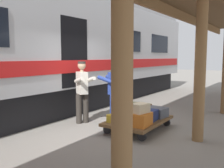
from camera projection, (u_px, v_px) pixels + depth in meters
The scene contains 13 objects.
ground_plane at pixel (126, 127), 6.49m from camera, with size 60.00×60.00×0.00m, color gray.
train_car at pixel (40, 50), 8.05m from camera, with size 3.03×17.67×4.00m.
luggage_cart at pixel (138, 121), 6.27m from camera, with size 1.15×1.79×0.27m.
suitcase_orange_carryall at pixel (139, 119), 5.70m from camera, with size 0.49×0.53×0.29m, color #CC6B23.
suitcase_slate_roller at pixel (156, 112), 6.52m from camera, with size 0.51×0.44×0.24m, color #4C515B.
suitcase_brown_leather at pixel (139, 109), 6.80m from camera, with size 0.51×0.59×0.27m, color brown.
suitcase_navy_fabric at pixel (148, 115), 6.11m from camera, with size 0.38×0.53×0.26m, color navy.
suitcase_yellow_case at pixel (119, 118), 5.99m from camera, with size 0.41×0.48×0.19m, color gold.
suitcase_maroon_trunk at pixel (130, 114), 6.40m from camera, with size 0.37×0.55×0.22m, color maroon.
suitcase_cream_canvas at pixel (140, 108), 5.68m from camera, with size 0.30×0.39×0.22m, color beige.
suitcase_olive_duffel at pixel (129, 106), 6.42m from camera, with size 0.39×0.45×0.16m, color brown.
porter_in_overalls at pixel (115, 91), 6.68m from camera, with size 0.71×0.50×1.70m.
porter_by_door at pixel (82, 90), 6.83m from camera, with size 0.74×0.62×1.70m.
Camera 1 is at (-3.21, 5.47, 1.83)m, focal length 40.12 mm.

